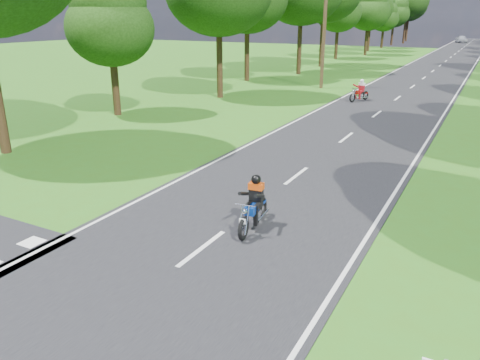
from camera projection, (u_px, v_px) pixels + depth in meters
The scene contains 7 objects.
ground at pixel (148, 290), 9.40m from camera, with size 160.00×160.00×0.00m, color #306216.
main_road at pixel (440, 66), 50.91m from camera, with size 7.00×140.00×0.02m, color black.
road_markings at pixel (437, 67), 49.41m from camera, with size 7.40×140.00×0.01m.
telegraph_pole at pixel (324, 32), 33.97m from camera, with size 1.20×0.26×8.00m.
rider_near_blue at pixel (253, 203), 11.87m from camera, with size 0.56×1.69×1.41m, color #0D3698, non-canonical shape.
rider_far_red at pixel (360, 90), 29.72m from camera, with size 0.55×1.65×1.38m, color #A5140C, non-canonical shape.
distant_car at pixel (461, 39), 92.61m from camera, with size 1.66×4.13×1.41m, color silver.
Camera 1 is at (5.48, -6.28, 5.23)m, focal length 35.00 mm.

